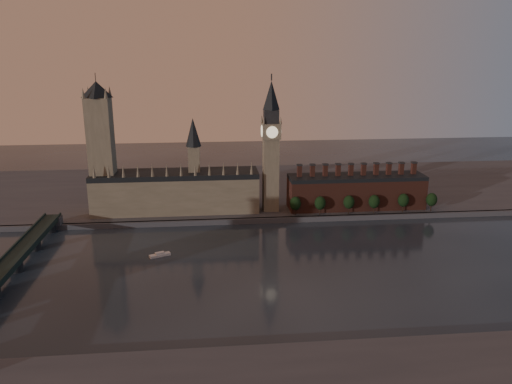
{
  "coord_description": "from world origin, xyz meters",
  "views": [
    {
      "loc": [
        -38.59,
        -270.11,
        127.43
      ],
      "look_at": [
        -7.03,
        55.0,
        34.82
      ],
      "focal_mm": 35.0,
      "sensor_mm": 36.0,
      "label": 1
    }
  ],
  "objects_px": {
    "victoria_tower": "(101,144)",
    "river_boat": "(160,255)",
    "westminster_bridge": "(2,274)",
    "big_ben": "(271,145)"
  },
  "relations": [
    {
      "from": "victoria_tower",
      "to": "river_boat",
      "type": "distance_m",
      "value": 112.16
    },
    {
      "from": "victoria_tower",
      "to": "river_boat",
      "type": "bearing_deg",
      "value": -59.63
    },
    {
      "from": "victoria_tower",
      "to": "westminster_bridge",
      "type": "height_order",
      "value": "victoria_tower"
    },
    {
      "from": "westminster_bridge",
      "to": "big_ben",
      "type": "bearing_deg",
      "value": 34.33
    },
    {
      "from": "victoria_tower",
      "to": "westminster_bridge",
      "type": "xyz_separation_m",
      "value": [
        -35.0,
        -117.7,
        -51.65
      ]
    },
    {
      "from": "westminster_bridge",
      "to": "river_boat",
      "type": "xyz_separation_m",
      "value": [
        83.51,
        34.9,
        -6.41
      ]
    },
    {
      "from": "big_ben",
      "to": "westminster_bridge",
      "type": "xyz_separation_m",
      "value": [
        -165.0,
        -112.7,
        -49.39
      ]
    },
    {
      "from": "big_ben",
      "to": "westminster_bridge",
      "type": "distance_m",
      "value": 205.83
    },
    {
      "from": "victoria_tower",
      "to": "westminster_bridge",
      "type": "distance_m",
      "value": 133.21
    },
    {
      "from": "westminster_bridge",
      "to": "river_boat",
      "type": "relative_size",
      "value": 14.39
    }
  ]
}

